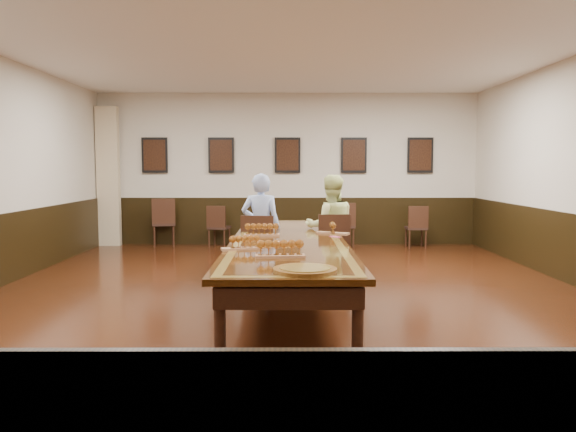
{
  "coord_description": "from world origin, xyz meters",
  "views": [
    {
      "loc": [
        -0.02,
        -6.94,
        1.65
      ],
      "look_at": [
        0.0,
        0.5,
        1.0
      ],
      "focal_mm": 35.0,
      "sensor_mm": 36.0,
      "label": 1
    }
  ],
  "objects_px": {
    "chair_woman": "(332,247)",
    "person_man": "(261,227)",
    "spare_chair_c": "(343,225)",
    "chair_man": "(260,249)",
    "conference_table": "(288,250)",
    "spare_chair_b": "(219,226)",
    "person_woman": "(331,227)",
    "spare_chair_a": "(164,222)",
    "spare_chair_d": "(416,226)",
    "carved_platter": "(305,270)"
  },
  "relations": [
    {
      "from": "chair_man",
      "to": "spare_chair_c",
      "type": "distance_m",
      "value": 3.94
    },
    {
      "from": "spare_chair_d",
      "to": "carved_platter",
      "type": "distance_m",
      "value": 7.15
    },
    {
      "from": "spare_chair_b",
      "to": "spare_chair_c",
      "type": "distance_m",
      "value": 2.58
    },
    {
      "from": "spare_chair_b",
      "to": "person_man",
      "type": "height_order",
      "value": "person_man"
    },
    {
      "from": "conference_table",
      "to": "person_man",
      "type": "bearing_deg",
      "value": 109.42
    },
    {
      "from": "spare_chair_a",
      "to": "person_man",
      "type": "xyz_separation_m",
      "value": [
        2.21,
        -3.64,
        0.28
      ]
    },
    {
      "from": "spare_chair_b",
      "to": "spare_chair_a",
      "type": "bearing_deg",
      "value": 7.53
    },
    {
      "from": "carved_platter",
      "to": "spare_chair_b",
      "type": "bearing_deg",
      "value": 102.88
    },
    {
      "from": "chair_man",
      "to": "spare_chair_b",
      "type": "bearing_deg",
      "value": -67.08
    },
    {
      "from": "chair_man",
      "to": "chair_woman",
      "type": "xyz_separation_m",
      "value": [
        1.04,
        0.15,
        0.0
      ]
    },
    {
      "from": "person_man",
      "to": "spare_chair_c",
      "type": "bearing_deg",
      "value": -106.5
    },
    {
      "from": "chair_man",
      "to": "spare_chair_d",
      "type": "relative_size",
      "value": 1.13
    },
    {
      "from": "chair_woman",
      "to": "conference_table",
      "type": "distance_m",
      "value": 1.32
    },
    {
      "from": "spare_chair_d",
      "to": "carved_platter",
      "type": "xyz_separation_m",
      "value": [
        -2.5,
        -6.7,
        0.34
      ]
    },
    {
      "from": "chair_man",
      "to": "chair_woman",
      "type": "distance_m",
      "value": 1.05
    },
    {
      "from": "spare_chair_b",
      "to": "person_woman",
      "type": "height_order",
      "value": "person_woman"
    },
    {
      "from": "person_man",
      "to": "conference_table",
      "type": "xyz_separation_m",
      "value": [
        0.39,
        -1.1,
        -0.17
      ]
    },
    {
      "from": "carved_platter",
      "to": "spare_chair_d",
      "type": "bearing_deg",
      "value": 69.53
    },
    {
      "from": "chair_man",
      "to": "spare_chair_a",
      "type": "bearing_deg",
      "value": -52.31
    },
    {
      "from": "chair_man",
      "to": "chair_woman",
      "type": "relative_size",
      "value": 1.0
    },
    {
      "from": "chair_man",
      "to": "spare_chair_c",
      "type": "bearing_deg",
      "value": -106.07
    },
    {
      "from": "spare_chair_a",
      "to": "person_man",
      "type": "bearing_deg",
      "value": 107.72
    },
    {
      "from": "person_woman",
      "to": "spare_chair_c",
      "type": "bearing_deg",
      "value": -104.9
    },
    {
      "from": "chair_woman",
      "to": "spare_chair_b",
      "type": "height_order",
      "value": "chair_woman"
    },
    {
      "from": "carved_platter",
      "to": "person_man",
      "type": "bearing_deg",
      "value": 99.14
    },
    {
      "from": "spare_chair_b",
      "to": "spare_chair_c",
      "type": "height_order",
      "value": "spare_chair_c"
    },
    {
      "from": "spare_chair_c",
      "to": "conference_table",
      "type": "distance_m",
      "value": 4.76
    },
    {
      "from": "person_woman",
      "to": "carved_platter",
      "type": "relative_size",
      "value": 2.29
    },
    {
      "from": "chair_man",
      "to": "spare_chair_b",
      "type": "relative_size",
      "value": 1.14
    },
    {
      "from": "spare_chair_a",
      "to": "spare_chair_b",
      "type": "bearing_deg",
      "value": 161.4
    },
    {
      "from": "chair_woman",
      "to": "spare_chair_c",
      "type": "bearing_deg",
      "value": -104.46
    },
    {
      "from": "spare_chair_a",
      "to": "person_woman",
      "type": "distance_m",
      "value": 4.76
    },
    {
      "from": "carved_platter",
      "to": "spare_chair_a",
      "type": "bearing_deg",
      "value": 111.56
    },
    {
      "from": "person_man",
      "to": "chair_man",
      "type": "bearing_deg",
      "value": 90.0
    },
    {
      "from": "chair_woman",
      "to": "conference_table",
      "type": "xyz_separation_m",
      "value": [
        -0.64,
        -1.15,
        0.12
      ]
    },
    {
      "from": "spare_chair_b",
      "to": "person_woman",
      "type": "xyz_separation_m",
      "value": [
        2.05,
        -3.38,
        0.34
      ]
    },
    {
      "from": "spare_chair_c",
      "to": "chair_man",
      "type": "bearing_deg",
      "value": 61.92
    },
    {
      "from": "spare_chair_b",
      "to": "conference_table",
      "type": "distance_m",
      "value": 4.85
    },
    {
      "from": "spare_chair_d",
      "to": "person_man",
      "type": "distance_m",
      "value": 4.57
    },
    {
      "from": "spare_chair_c",
      "to": "spare_chair_d",
      "type": "bearing_deg",
      "value": 171.03
    },
    {
      "from": "spare_chair_a",
      "to": "conference_table",
      "type": "relative_size",
      "value": 0.2
    },
    {
      "from": "chair_woman",
      "to": "person_man",
      "type": "xyz_separation_m",
      "value": [
        -1.03,
        -0.04,
        0.29
      ]
    },
    {
      "from": "chair_man",
      "to": "person_woman",
      "type": "bearing_deg",
      "value": -158.98
    },
    {
      "from": "chair_man",
      "to": "person_woman",
      "type": "xyz_separation_m",
      "value": [
        1.03,
        0.25,
        0.28
      ]
    },
    {
      "from": "chair_man",
      "to": "conference_table",
      "type": "xyz_separation_m",
      "value": [
        0.4,
        -1.0,
        0.12
      ]
    },
    {
      "from": "conference_table",
      "to": "person_woman",
      "type": "bearing_deg",
      "value": 63.4
    },
    {
      "from": "chair_woman",
      "to": "person_woman",
      "type": "height_order",
      "value": "person_woman"
    },
    {
      "from": "chair_man",
      "to": "carved_platter",
      "type": "relative_size",
      "value": 1.46
    },
    {
      "from": "chair_man",
      "to": "conference_table",
      "type": "height_order",
      "value": "chair_man"
    },
    {
      "from": "person_man",
      "to": "person_woman",
      "type": "relative_size",
      "value": 1.02
    }
  ]
}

